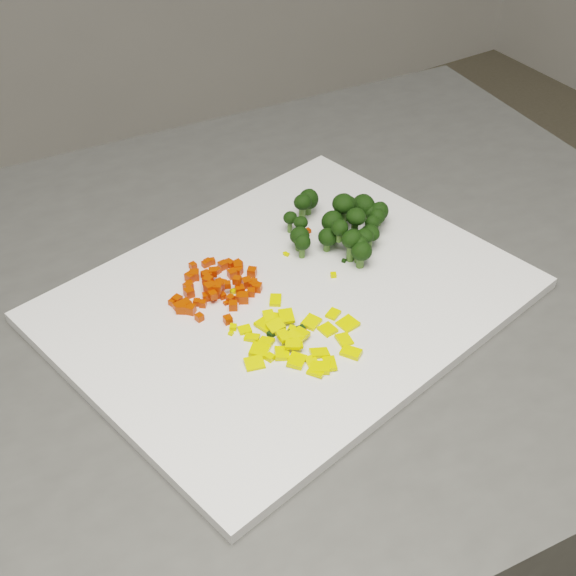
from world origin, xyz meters
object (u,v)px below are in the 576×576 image
counter_block (246,543)px  broccoli_pile (336,219)px  pepper_pile (297,330)px  carrot_pile (215,281)px  cutting_board (288,300)px

counter_block → broccoli_pile: broccoli_pile is taller
counter_block → pepper_pile: 0.48m
pepper_pile → broccoli_pile: (0.12, 0.11, 0.02)m
broccoli_pile → counter_block: bearing=-172.9°
counter_block → pepper_pile: size_ratio=9.26×
broccoli_pile → carrot_pile: bearing=-176.1°
cutting_board → pepper_pile: (-0.02, -0.06, 0.01)m
cutting_board → pepper_pile: size_ratio=3.88×
counter_block → broccoli_pile: (0.14, 0.02, 0.49)m
counter_block → pepper_pile: bearing=-77.4°
counter_block → broccoli_pile: 0.51m
pepper_pile → cutting_board: bearing=66.3°
counter_block → pepper_pile: (0.02, -0.09, 0.47)m
cutting_board → carrot_pile: (-0.06, 0.04, 0.02)m
counter_block → cutting_board: cutting_board is taller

